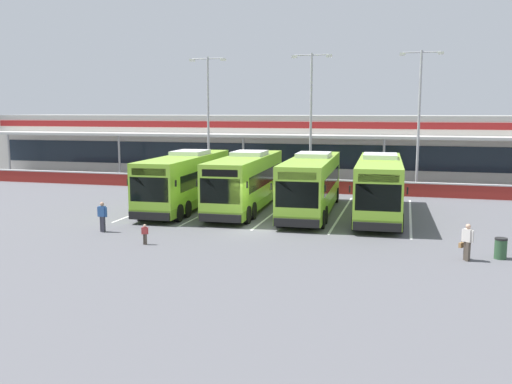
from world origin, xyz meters
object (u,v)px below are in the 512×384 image
Objects in this scene: litter_bin at (501,248)px; coach_bus_leftmost at (186,181)px; pedestrian_in_dark_coat at (102,216)px; coach_bus_right_centre at (379,187)px; coach_bus_left_centre at (246,182)px; lamp_post_centre at (311,113)px; lamp_post_east at (419,113)px; lamp_post_west at (208,113)px; pedestrian_with_handbag at (467,241)px; pedestrian_child at (145,234)px; coach_bus_centre at (311,185)px.

coach_bus_leftmost is at bearing 154.53° from litter_bin.
coach_bus_right_centre is at bearing 31.23° from pedestrian_in_dark_coat.
lamp_post_centre is (2.53, 10.28, 4.50)m from coach_bus_left_centre.
lamp_post_east is at bearing 43.27° from coach_bus_left_centre.
pedestrian_in_dark_coat is at bearing -148.77° from coach_bus_right_centre.
lamp_post_east reaches higher than coach_bus_leftmost.
lamp_post_west is at bearing 135.73° from litter_bin.
coach_bus_right_centre is at bearing 113.47° from pedestrian_with_handbag.
litter_bin is (11.70, -19.44, -5.82)m from lamp_post_centre.
pedestrian_child is at bearing -121.66° from lamp_post_east.
pedestrian_with_handbag is at bearing -63.05° from lamp_post_centre.
pedestrian_child is 0.09× the size of lamp_post_centre.
coach_bus_leftmost is 10.57m from pedestrian_child.
coach_bus_centre is 4.19m from coach_bus_right_centre.
litter_bin is (3.29, -19.46, -5.82)m from lamp_post_east.
lamp_post_east reaches higher than pedestrian_in_dark_coat.
coach_bus_centre is at bearing -122.01° from lamp_post_east.
lamp_post_centre is 8.42m from lamp_post_east.
coach_bus_leftmost is 8.41m from coach_bus_centre.
pedestrian_with_handbag is 0.15× the size of lamp_post_west.
pedestrian_child is 1.08× the size of litter_bin.
pedestrian_in_dark_coat is at bearing -100.17° from coach_bus_leftmost.
coach_bus_left_centre is (4.05, 0.45, 0.00)m from coach_bus_leftmost.
pedestrian_child is 0.09× the size of lamp_post_east.
lamp_post_centre is (6.58, 10.73, 4.50)m from coach_bus_leftmost.
pedestrian_in_dark_coat is at bearing -130.93° from lamp_post_east.
pedestrian_with_handbag is at bearing -66.53° from coach_bus_right_centre.
litter_bin is (9.87, -8.92, -1.32)m from coach_bus_centre.
coach_bus_centre is 1.11× the size of lamp_post_west.
coach_bus_right_centre is (4.19, 0.08, 0.00)m from coach_bus_centre.
pedestrian_with_handbag is 20.94m from lamp_post_east.
lamp_post_centre reaches higher than pedestrian_child.
pedestrian_in_dark_coat is (-18.29, 1.15, 0.02)m from pedestrian_with_handbag.
litter_bin is (20.81, -20.28, -5.82)m from lamp_post_west.
coach_bus_leftmost is 7.55× the size of pedestrian_in_dark_coat.
lamp_post_west is 11.83× the size of litter_bin.
lamp_post_centre is at bearing 116.95° from pedestrian_with_handbag.
coach_bus_left_centre is at bearing -59.41° from lamp_post_west.
lamp_post_west is 1.00× the size of lamp_post_east.
coach_bus_left_centre reaches higher than pedestrian_child.
coach_bus_left_centre is 13.69m from lamp_post_west.
coach_bus_leftmost is at bearing -77.68° from lamp_post_west.
coach_bus_centre is at bearing 40.55° from pedestrian_in_dark_coat.
coach_bus_leftmost reaches higher than litter_bin.
coach_bus_centre reaches higher than pedestrian_in_dark_coat.
coach_bus_centre is 13.04m from pedestrian_in_dark_coat.
pedestrian_in_dark_coat is 25.72m from lamp_post_east.
litter_bin is (18.28, -8.71, -1.32)m from coach_bus_leftmost.
lamp_post_west is (-10.94, 11.36, 4.50)m from coach_bus_centre.
lamp_post_west is at bearing 101.71° from pedestrian_child.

